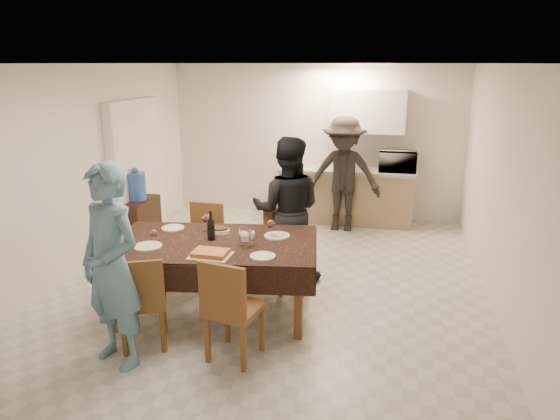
{
  "coord_description": "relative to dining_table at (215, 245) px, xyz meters",
  "views": [
    {
      "loc": [
        1.33,
        -5.52,
        2.6
      ],
      "look_at": [
        0.14,
        -0.3,
        1.02
      ],
      "focal_mm": 32.0,
      "sensor_mm": 36.0,
      "label": 1
    }
  ],
  "objects": [
    {
      "name": "ceiling",
      "position": [
        0.42,
        0.92,
        1.82
      ],
      "size": [
        5.0,
        6.0,
        0.02
      ],
      "primitive_type": "cube",
      "color": "white",
      "rests_on": "wall_back"
    },
    {
      "name": "console",
      "position": [
        -1.86,
        1.81,
        -0.44
      ],
      "size": [
        0.37,
        0.73,
        0.68
      ],
      "primitive_type": "cube",
      "color": "black",
      "rests_on": "floor"
    },
    {
      "name": "upper_cabinet",
      "position": [
        1.32,
        3.74,
        1.07
      ],
      "size": [
        1.2,
        0.34,
        0.7
      ],
      "primitive_type": "cube",
      "color": "white",
      "rests_on": "wall_back"
    },
    {
      "name": "wall_back",
      "position": [
        0.42,
        3.92,
        0.52
      ],
      "size": [
        5.0,
        0.02,
        2.6
      ],
      "primitive_type": "cube",
      "color": "silver",
      "rests_on": "floor"
    },
    {
      "name": "person_far",
      "position": [
        0.55,
        1.05,
        0.11
      ],
      "size": [
        0.94,
        0.77,
        1.79
      ],
      "primitive_type": "imported",
      "rotation": [
        0.0,
        0.0,
        3.25
      ],
      "color": "black",
      "rests_on": "floor"
    },
    {
      "name": "kitchen_worktop",
      "position": [
        1.02,
        3.6,
        0.1
      ],
      "size": [
        2.24,
        0.64,
        0.05
      ],
      "primitive_type": "cube",
      "color": "#999995",
      "rests_on": "kitchen_base_cabinet"
    },
    {
      "name": "wine_glass_c",
      "position": [
        -0.2,
        0.3,
        0.14
      ],
      "size": [
        0.09,
        0.09,
        0.2
      ],
      "primitive_type": null,
      "color": "white",
      "rests_on": "dining_table"
    },
    {
      "name": "kitchen_base_cabinet",
      "position": [
        1.02,
        3.6,
        -0.35
      ],
      "size": [
        2.2,
        0.6,
        0.86
      ],
      "primitive_type": "cube",
      "color": "tan",
      "rests_on": "floor"
    },
    {
      "name": "chair_far_right",
      "position": [
        0.45,
        0.66,
        -0.2
      ],
      "size": [
        0.5,
        0.51,
        0.51
      ],
      "rotation": [
        0.0,
        0.0,
        2.95
      ],
      "color": "brown",
      "rests_on": "floor"
    },
    {
      "name": "mushroom_dish",
      "position": [
        -0.05,
        0.28,
        0.06
      ],
      "size": [
        0.22,
        0.22,
        0.04
      ],
      "primitive_type": "cylinder",
      "color": "silver",
      "rests_on": "dining_table"
    },
    {
      "name": "person_kitchen",
      "position": [
        1.01,
        3.15,
        0.13
      ],
      "size": [
        1.18,
        0.68,
        1.82
      ],
      "primitive_type": "imported",
      "color": "black",
      "rests_on": "floor"
    },
    {
      "name": "savoury_tart",
      "position": [
        0.1,
        -0.38,
        0.06
      ],
      "size": [
        0.39,
        0.3,
        0.05
      ],
      "primitive_type": "cube",
      "rotation": [
        0.0,
        0.0,
        -0.02
      ],
      "color": "#D3863E",
      "rests_on": "dining_table"
    },
    {
      "name": "wall_left",
      "position": [
        -2.08,
        0.92,
        0.52
      ],
      "size": [
        0.02,
        6.0,
        2.6
      ],
      "primitive_type": "cube",
      "color": "silver",
      "rests_on": "floor"
    },
    {
      "name": "wall_right",
      "position": [
        2.92,
        0.92,
        0.52
      ],
      "size": [
        0.02,
        6.0,
        2.6
      ],
      "primitive_type": "cube",
      "color": "silver",
      "rests_on": "floor"
    },
    {
      "name": "plate_near_right",
      "position": [
        0.6,
        -0.3,
        0.04
      ],
      "size": [
        0.25,
        0.25,
        0.01
      ],
      "primitive_type": "cylinder",
      "color": "silver",
      "rests_on": "dining_table"
    },
    {
      "name": "wall_front",
      "position": [
        0.42,
        -2.08,
        0.52
      ],
      "size": [
        5.0,
        0.02,
        2.6
      ],
      "primitive_type": "cube",
      "color": "silver",
      "rests_on": "floor"
    },
    {
      "name": "salad_bowl",
      "position": [
        0.3,
        0.18,
        0.07
      ],
      "size": [
        0.17,
        0.17,
        0.07
      ],
      "primitive_type": "cylinder",
      "color": "silver",
      "rests_on": "dining_table"
    },
    {
      "name": "dining_table",
      "position": [
        0.0,
        0.0,
        0.0
      ],
      "size": [
        2.27,
        1.53,
        0.82
      ],
      "rotation": [
        0.0,
        0.0,
        0.15
      ],
      "color": "black",
      "rests_on": "floor"
    },
    {
      "name": "plate_far_left",
      "position": [
        -0.6,
        0.3,
        0.05
      ],
      "size": [
        0.25,
        0.25,
        0.01
      ],
      "primitive_type": "cylinder",
      "color": "silver",
      "rests_on": "dining_table"
    },
    {
      "name": "wine_bottle",
      "position": [
        -0.05,
        0.05,
        0.2
      ],
      "size": [
        0.08,
        0.08,
        0.32
      ],
      "primitive_type": null,
      "color": "black",
      "rests_on": "dining_table"
    },
    {
      "name": "wine_glass_b",
      "position": [
        0.55,
        0.25,
        0.14
      ],
      "size": [
        0.09,
        0.09,
        0.2
      ],
      "primitive_type": null,
      "color": "white",
      "rests_on": "dining_table"
    },
    {
      "name": "wine_glass_a",
      "position": [
        -0.55,
        -0.25,
        0.12
      ],
      "size": [
        0.08,
        0.08,
        0.17
      ],
      "primitive_type": null,
      "color": "white",
      "rests_on": "dining_table"
    },
    {
      "name": "floor",
      "position": [
        0.42,
        0.92,
        -0.78
      ],
      "size": [
        5.0,
        6.0,
        0.02
      ],
      "primitive_type": "cube",
      "color": "silver",
      "rests_on": "ground"
    },
    {
      "name": "chair_near_left",
      "position": [
        -0.45,
        -0.84,
        -0.21
      ],
      "size": [
        0.56,
        0.58,
        0.51
      ],
      "rotation": [
        0.0,
        0.0,
        0.43
      ],
      "color": "brown",
      "rests_on": "floor"
    },
    {
      "name": "plate_far_right",
      "position": [
        0.6,
        0.3,
        0.05
      ],
      "size": [
        0.28,
        0.28,
        0.02
      ],
      "primitive_type": "cylinder",
      "color": "silver",
      "rests_on": "dining_table"
    },
    {
      "name": "person_near",
      "position": [
        -0.55,
        -1.05,
        0.13
      ],
      "size": [
        0.78,
        0.65,
        1.83
      ],
      "primitive_type": "imported",
      "rotation": [
        0.0,
        0.0,
        -0.38
      ],
      "color": "#56859F",
      "rests_on": "floor"
    },
    {
      "name": "chair_near_right",
      "position": [
        0.45,
        -0.84,
        -0.18
      ],
      "size": [
        0.52,
        0.53,
        0.53
      ],
      "rotation": [
        0.0,
        0.0,
        -0.19
      ],
      "color": "brown",
      "rests_on": "floor"
    },
    {
      "name": "chair_far_left",
      "position": [
        -0.45,
        0.66,
        -0.2
      ],
      "size": [
        0.45,
        0.45,
        0.52
      ],
      "rotation": [
        0.0,
        0.0,
        3.11
      ],
      "color": "brown",
      "rests_on": "floor"
    },
    {
      "name": "water_pitcher",
      "position": [
        0.35,
        -0.05,
        0.13
      ],
      "size": [
        0.12,
        0.12,
        0.19
      ],
      "primitive_type": "cylinder",
      "color": "white",
      "rests_on": "dining_table"
    },
    {
      "name": "plate_near_left",
      "position": [
        -0.6,
        -0.3,
        0.05
      ],
      "size": [
        0.28,
        0.28,
        0.02
      ],
      "primitive_type": "cylinder",
      "color": "silver",
      "rests_on": "dining_table"
    },
    {
      "name": "stub_partition",
      "position": [
        -2.0,
        2.12,
        0.27
      ],
      "size": [
        0.15,
        1.4,
        2.1
      ],
      "primitive_type": "cube",
      "color": "white",
      "rests_on": "floor"
    },
    {
      "name": "water_jug",
      "position": [
        -1.86,
        1.81,
        0.1
      ],
      "size": [
        0.27,
        0.27,
        0.41
      ],
      "primitive_type": "cylinder",
      "color": "blue",
      "rests_on": "console"
    },
    {
      "name": "microwave",
      "position": [
        1.84,
        3.6,
        0.29
      ],
      "size": [
        0.59,
        0.4,
        0.33
      ],
      "primitive_type": "imported",
      "rotation": [
        0.0,
        0.0,
        3.14
      ],
      "color": "white",
      "rests_on": "kitchen_worktop"
    }
  ]
}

